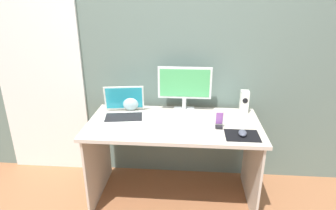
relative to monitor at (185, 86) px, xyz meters
name	(u,v)px	position (x,y,z in m)	size (l,w,h in m)	color
ground_plane	(173,196)	(-0.08, -0.26, -0.95)	(8.00, 8.00, 0.00)	#975E3C
wall_back	(177,49)	(-0.08, 0.16, 0.30)	(6.00, 0.04, 2.50)	slate
door_left	(40,73)	(-1.36, 0.13, 0.06)	(0.82, 0.02, 2.02)	white
desk	(174,139)	(-0.08, -0.26, -0.38)	(1.40, 0.70, 0.73)	beige
monitor	(185,86)	(0.00, 0.00, 0.00)	(0.46, 0.14, 0.40)	silver
speaker_right	(244,102)	(0.52, 0.00, -0.13)	(0.07, 0.08, 0.20)	white
laptop	(124,111)	(-0.51, -0.17, -0.18)	(0.38, 0.34, 0.24)	white
fishbowl	(131,102)	(-0.47, -0.02, -0.15)	(0.15, 0.15, 0.15)	silver
keyboard_external	(180,134)	(-0.02, -0.47, -0.22)	(0.42, 0.12, 0.01)	white
mousepad	(242,135)	(0.44, -0.46, -0.22)	(0.25, 0.20, 0.00)	black
mouse	(243,133)	(0.44, -0.45, -0.20)	(0.06, 0.10, 0.04)	#474B5A
phone_in_dock	(219,122)	(0.28, -0.33, -0.18)	(0.06, 0.05, 0.14)	black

